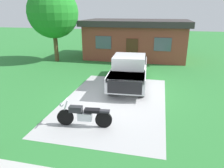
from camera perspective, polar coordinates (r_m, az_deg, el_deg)
ground_plane at (r=10.83m, az=0.58°, el=-4.66°), size 80.00×80.00×0.00m
driveway_pad at (r=10.83m, az=0.58°, el=-4.65°), size 5.05×8.01×0.01m
motorcycle at (r=8.53m, az=-7.58°, el=-8.31°), size 2.21×0.70×1.09m
pickup_truck at (r=13.05m, az=4.75°, el=3.93°), size 2.33×5.73×1.90m
shade_tree at (r=19.57m, az=-15.53°, el=17.95°), size 4.28×4.28×6.31m
neighbor_house at (r=20.83m, az=6.38°, el=12.01°), size 9.60×5.60×3.50m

